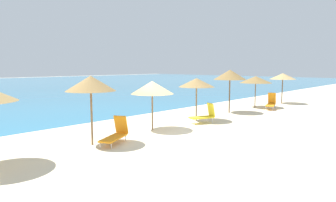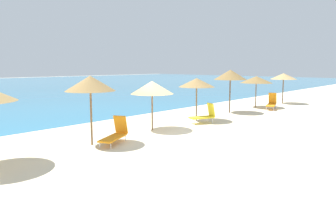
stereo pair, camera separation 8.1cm
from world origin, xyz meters
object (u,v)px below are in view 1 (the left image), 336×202
at_px(beach_umbrella_4, 152,88).
at_px(beach_umbrella_8, 283,76).
at_px(beach_umbrella_3, 91,84).
at_px(lounge_chair_0, 204,115).
at_px(lounge_chair_1, 116,134).
at_px(beach_umbrella_6, 230,75).
at_px(lounge_chair_2, 271,103).
at_px(beach_umbrella_5, 197,83).
at_px(beach_umbrella_7, 256,80).

xyz_separation_m(beach_umbrella_4, beach_umbrella_8, (15.35, -0.38, 0.19)).
distance_m(beach_umbrella_3, lounge_chair_0, 7.34).
xyz_separation_m(beach_umbrella_3, beach_umbrella_8, (19.06, -0.13, -0.18)).
bearing_deg(lounge_chair_1, beach_umbrella_3, 33.91).
height_order(beach_umbrella_3, beach_umbrella_8, beach_umbrella_3).
height_order(beach_umbrella_3, beach_umbrella_6, beach_umbrella_6).
relative_size(lounge_chair_1, lounge_chair_2, 0.98).
xyz_separation_m(lounge_chair_1, lounge_chair_2, (14.24, -0.44, 0.08)).
distance_m(beach_umbrella_8, lounge_chair_2, 4.47).
bearing_deg(beach_umbrella_5, beach_umbrella_8, -1.57).
bearing_deg(beach_umbrella_3, beach_umbrella_6, 2.25).
relative_size(beach_umbrella_7, lounge_chair_2, 1.36).
bearing_deg(beach_umbrella_8, beach_umbrella_7, 172.06).
bearing_deg(beach_umbrella_8, beach_umbrella_5, 178.43).
bearing_deg(beach_umbrella_4, beach_umbrella_5, -0.83).
bearing_deg(beach_umbrella_6, lounge_chair_0, -166.60).
bearing_deg(beach_umbrella_4, beach_umbrella_8, -1.40).
xyz_separation_m(beach_umbrella_6, beach_umbrella_8, (7.68, -0.57, -0.29)).
bearing_deg(beach_umbrella_5, beach_umbrella_6, 3.51).
relative_size(beach_umbrella_7, lounge_chair_0, 1.61).
distance_m(beach_umbrella_5, beach_umbrella_8, 11.78).
bearing_deg(beach_umbrella_3, beach_umbrella_7, 1.57).
distance_m(beach_umbrella_7, lounge_chair_2, 2.17).
distance_m(beach_umbrella_6, beach_umbrella_8, 7.70).
distance_m(beach_umbrella_3, lounge_chair_1, 2.34).
height_order(beach_umbrella_7, lounge_chair_2, beach_umbrella_7).
height_order(beach_umbrella_5, beach_umbrella_7, beach_umbrella_5).
relative_size(beach_umbrella_5, beach_umbrella_8, 0.97).
xyz_separation_m(beach_umbrella_8, lounge_chair_2, (-3.98, -0.80, -1.88)).
bearing_deg(beach_umbrella_6, beach_umbrella_3, -177.75).
xyz_separation_m(beach_umbrella_4, lounge_chair_0, (3.31, -0.84, -1.69)).
bearing_deg(beach_umbrella_6, lounge_chair_1, -174.97).
bearing_deg(beach_umbrella_7, beach_umbrella_6, 179.53).
distance_m(beach_umbrella_3, lounge_chair_2, 15.25).
relative_size(beach_umbrella_8, lounge_chair_0, 1.71).
distance_m(beach_umbrella_8, lounge_chair_1, 18.33).
xyz_separation_m(beach_umbrella_4, beach_umbrella_5, (3.57, -0.05, 0.11)).
relative_size(beach_umbrella_6, lounge_chair_2, 1.65).
bearing_deg(beach_umbrella_3, beach_umbrella_8, -0.38).
relative_size(beach_umbrella_4, lounge_chair_1, 1.40).
relative_size(beach_umbrella_3, beach_umbrella_5, 1.12).
xyz_separation_m(beach_umbrella_5, lounge_chair_2, (7.80, -1.12, -1.79)).
bearing_deg(lounge_chair_0, beach_umbrella_4, 100.55).
height_order(beach_umbrella_3, lounge_chair_1, beach_umbrella_3).
bearing_deg(beach_umbrella_3, beach_umbrella_5, 1.54).
distance_m(beach_umbrella_3, beach_umbrella_6, 11.39).
relative_size(beach_umbrella_3, beach_umbrella_8, 1.09).
distance_m(lounge_chair_1, lounge_chair_2, 14.25).
distance_m(beach_umbrella_3, beach_umbrella_7, 15.17).
distance_m(beach_umbrella_4, beach_umbrella_6, 7.69).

